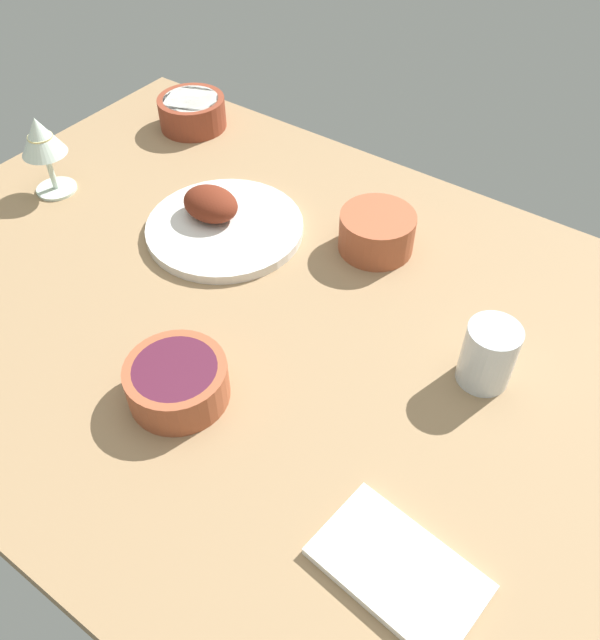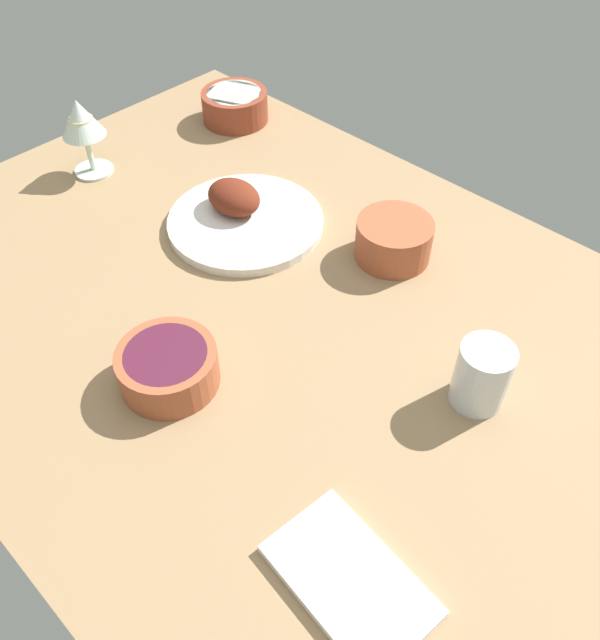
{
  "view_description": "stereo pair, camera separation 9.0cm",
  "coord_description": "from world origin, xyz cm",
  "px_view_note": "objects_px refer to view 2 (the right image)",
  "views": [
    {
      "loc": [
        -36.25,
        50.91,
        71.32
      ],
      "look_at": [
        0.0,
        0.0,
        6.0
      ],
      "focal_mm": 36.46,
      "sensor_mm": 36.0,
      "label": 1
    },
    {
      "loc": [
        -43.21,
        45.15,
        71.32
      ],
      "look_at": [
        0.0,
        0.0,
        6.0
      ],
      "focal_mm": 36.46,
      "sensor_mm": 36.0,
      "label": 2
    }
  ],
  "objects_px": {
    "plate_far_side": "(243,216)",
    "bowl_onions": "(168,366)",
    "water_tumbler": "(482,375)",
    "bowl_cream": "(235,105)",
    "wine_glass": "(81,122)",
    "bowl_potatoes": "(394,238)",
    "folded_napkin": "(350,580)"
  },
  "relations": [
    {
      "from": "bowl_cream",
      "to": "folded_napkin",
      "type": "height_order",
      "value": "bowl_cream"
    },
    {
      "from": "wine_glass",
      "to": "plate_far_side",
      "type": "bearing_deg",
      "value": -164.89
    },
    {
      "from": "plate_far_side",
      "to": "folded_napkin",
      "type": "bearing_deg",
      "value": 147.45
    },
    {
      "from": "plate_far_side",
      "to": "wine_glass",
      "type": "bearing_deg",
      "value": 15.11
    },
    {
      "from": "wine_glass",
      "to": "folded_napkin",
      "type": "relative_size",
      "value": 0.8
    },
    {
      "from": "plate_far_side",
      "to": "bowl_cream",
      "type": "distance_m",
      "value": 0.34
    },
    {
      "from": "bowl_cream",
      "to": "water_tumbler",
      "type": "distance_m",
      "value": 0.79
    },
    {
      "from": "bowl_potatoes",
      "to": "bowl_onions",
      "type": "bearing_deg",
      "value": 82.42
    },
    {
      "from": "bowl_potatoes",
      "to": "bowl_cream",
      "type": "bearing_deg",
      "value": -13.17
    },
    {
      "from": "plate_far_side",
      "to": "bowl_onions",
      "type": "bearing_deg",
      "value": 121.17
    },
    {
      "from": "water_tumbler",
      "to": "bowl_onions",
      "type": "bearing_deg",
      "value": 39.68
    },
    {
      "from": "bowl_onions",
      "to": "plate_far_side",
      "type": "bearing_deg",
      "value": -58.83
    },
    {
      "from": "folded_napkin",
      "to": "water_tumbler",
      "type": "bearing_deg",
      "value": -82.47
    },
    {
      "from": "plate_far_side",
      "to": "folded_napkin",
      "type": "distance_m",
      "value": 0.62
    },
    {
      "from": "bowl_cream",
      "to": "wine_glass",
      "type": "xyz_separation_m",
      "value": [
        0.05,
        0.31,
        0.07
      ]
    },
    {
      "from": "bowl_onions",
      "to": "water_tumbler",
      "type": "xyz_separation_m",
      "value": [
        -0.3,
        -0.25,
        0.02
      ]
    },
    {
      "from": "bowl_onions",
      "to": "bowl_potatoes",
      "type": "bearing_deg",
      "value": -97.58
    },
    {
      "from": "bowl_onions",
      "to": "wine_glass",
      "type": "bearing_deg",
      "value": -23.18
    },
    {
      "from": "plate_far_side",
      "to": "water_tumbler",
      "type": "bearing_deg",
      "value": 175.17
    },
    {
      "from": "bowl_onions",
      "to": "water_tumbler",
      "type": "distance_m",
      "value": 0.4
    },
    {
      "from": "bowl_onions",
      "to": "folded_napkin",
      "type": "distance_m",
      "value": 0.35
    },
    {
      "from": "bowl_onions",
      "to": "folded_napkin",
      "type": "height_order",
      "value": "bowl_onions"
    },
    {
      "from": "bowl_cream",
      "to": "bowl_potatoes",
      "type": "distance_m",
      "value": 0.51
    },
    {
      "from": "bowl_cream",
      "to": "water_tumbler",
      "type": "bearing_deg",
      "value": 160.54
    },
    {
      "from": "bowl_cream",
      "to": "bowl_potatoes",
      "type": "bearing_deg",
      "value": 166.83
    },
    {
      "from": "bowl_potatoes",
      "to": "folded_napkin",
      "type": "height_order",
      "value": "bowl_potatoes"
    },
    {
      "from": "plate_far_side",
      "to": "bowl_potatoes",
      "type": "relative_size",
      "value": 2.16
    },
    {
      "from": "bowl_potatoes",
      "to": "wine_glass",
      "type": "relative_size",
      "value": 0.85
    },
    {
      "from": "bowl_cream",
      "to": "wine_glass",
      "type": "distance_m",
      "value": 0.32
    },
    {
      "from": "wine_glass",
      "to": "bowl_cream",
      "type": "bearing_deg",
      "value": -99.33
    },
    {
      "from": "bowl_onions",
      "to": "bowl_potatoes",
      "type": "xyz_separation_m",
      "value": [
        -0.05,
        -0.4,
        0.0
      ]
    },
    {
      "from": "bowl_onions",
      "to": "bowl_potatoes",
      "type": "height_order",
      "value": "bowl_potatoes"
    }
  ]
}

